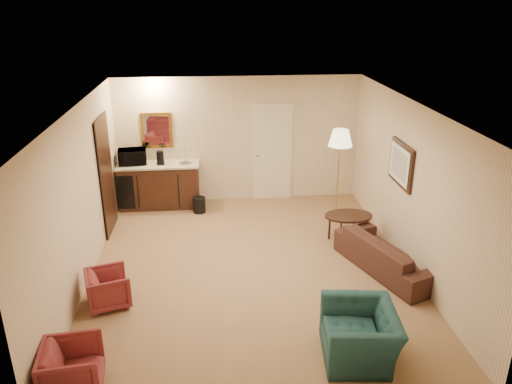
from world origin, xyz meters
The scene contains 12 objects.
ground centered at (0.00, 0.00, 0.00)m, with size 6.00×6.00×0.00m, color #9A784E.
room_walls centered at (-0.10, 0.77, 1.72)m, with size 5.02×6.01×2.61m.
wetbar_cabinet centered at (-1.65, 2.72, 0.46)m, with size 1.64×0.58×0.92m, color #391C12.
sofa centered at (2.15, -0.25, 0.37)m, with size 1.90×0.56×0.74m, color black.
teal_armchair centered at (1.12, -2.20, 0.42)m, with size 0.97×0.63×0.85m, color #1B4244.
rose_chair_near centered at (-2.07, -0.82, 0.29)m, with size 0.56×0.53×0.58m, color maroon.
rose_chair_far centered at (-2.15, -2.46, 0.32)m, with size 0.62×0.58×0.64m, color maroon.
coffee_table centered at (1.80, 0.85, 0.24)m, with size 0.85×0.57×0.49m, color black.
floor_lamp centered at (1.88, 2.03, 0.86)m, with size 0.46×0.46×1.73m, color gold.
waste_bin centered at (-0.85, 2.33, 0.16)m, with size 0.25×0.25×0.31m, color black.
microwave centered at (-2.15, 2.77, 1.11)m, with size 0.55×0.30×0.37m, color black.
coffee_maker centered at (-1.59, 2.69, 1.06)m, with size 0.15×0.15×0.27m, color black.
Camera 1 is at (-0.56, -6.97, 4.06)m, focal length 35.00 mm.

